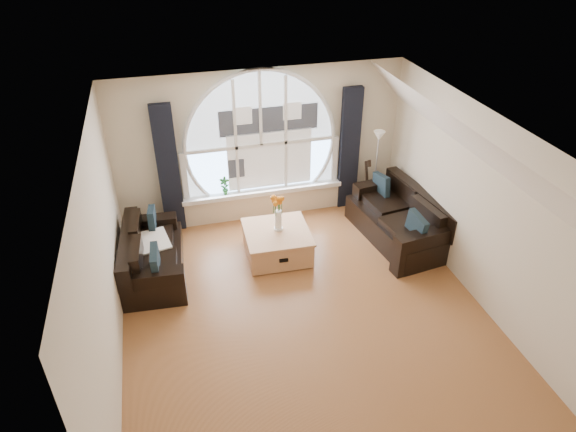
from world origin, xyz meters
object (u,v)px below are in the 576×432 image
at_px(floor_lamp, 375,173).
at_px(potted_plant, 225,186).
at_px(coffee_chest, 277,242).
at_px(guitar, 365,184).
at_px(vase_flowers, 278,209).
at_px(sofa_left, 153,252).
at_px(sofa_right, 399,218).

bearing_deg(floor_lamp, potted_plant, 172.07).
height_order(coffee_chest, floor_lamp, floor_lamp).
relative_size(guitar, potted_plant, 3.20).
bearing_deg(vase_flowers, floor_lamp, 22.47).
relative_size(sofa_left, potted_plant, 5.15).
distance_m(sofa_right, guitar, 1.08).
xyz_separation_m(coffee_chest, guitar, (1.91, 1.00, 0.28)).
bearing_deg(vase_flowers, coffee_chest, -128.44).
relative_size(sofa_right, potted_plant, 5.87).
relative_size(coffee_chest, floor_lamp, 0.65).
bearing_deg(sofa_left, guitar, 18.70).
bearing_deg(guitar, sofa_left, -177.94).
height_order(sofa_right, vase_flowers, vase_flowers).
xyz_separation_m(sofa_right, floor_lamp, (-0.06, 0.93, 0.40)).
bearing_deg(floor_lamp, guitar, 135.19).
bearing_deg(guitar, potted_plant, 162.22).
relative_size(coffee_chest, potted_plant, 3.12).
xyz_separation_m(floor_lamp, guitar, (-0.13, 0.13, -0.27)).
xyz_separation_m(sofa_right, guitar, (-0.19, 1.06, 0.13)).
distance_m(vase_flowers, potted_plant, 1.38).
bearing_deg(coffee_chest, sofa_right, 0.61).
relative_size(sofa_left, vase_flowers, 2.44).
distance_m(sofa_left, sofa_right, 4.06).
xyz_separation_m(sofa_left, guitar, (3.87, 0.99, 0.13)).
bearing_deg(sofa_right, guitar, 92.49).
distance_m(sofa_right, floor_lamp, 1.01).
height_order(vase_flowers, guitar, vase_flowers).
relative_size(sofa_left, coffee_chest, 1.65).
distance_m(sofa_left, guitar, 3.99).
height_order(floor_lamp, potted_plant, floor_lamp).
distance_m(floor_lamp, guitar, 0.33).
relative_size(vase_flowers, potted_plant, 2.12).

